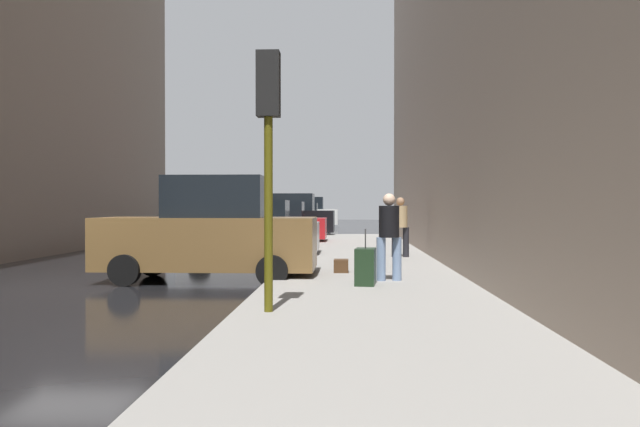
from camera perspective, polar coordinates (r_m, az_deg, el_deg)
name	(u,v)px	position (r m, az deg, el deg)	size (l,w,h in m)	color
ground_plane	(73,285)	(13.72, -21.68, -6.11)	(120.00, 120.00, 0.00)	black
sidewalk	(368,283)	(12.53, 4.39, -6.37)	(4.00, 40.00, 0.15)	gray
parked_bronze_suv	(210,233)	(13.60, -10.00, -1.77)	(4.60, 2.07, 2.25)	brown
parked_silver_sedan	(252,231)	(19.35, -6.24, -1.57)	(4.22, 2.09, 1.79)	#B7BABF
parked_red_hatchback	(277,224)	(26.07, -3.97, -0.98)	(4.20, 2.07, 1.79)	#B2191E
parked_black_suv	(291,217)	(32.32, -2.71, -0.33)	(4.63, 2.12, 2.25)	black
parked_dark_green_sedan	(299,218)	(38.21, -1.90, -0.44)	(4.22, 2.09, 1.79)	#193828
parked_white_van	(307,214)	(45.01, -1.23, -0.04)	(4.61, 2.08, 2.25)	silver
fire_hydrant	(309,243)	(18.72, -0.98, -2.72)	(0.42, 0.22, 0.70)	red
traffic_light	(268,123)	(8.73, -4.74, 8.21)	(0.32, 0.32, 3.60)	#514C0F
pedestrian_in_jeans	(389,232)	(12.29, 6.33, -1.69)	(0.52, 0.47, 1.71)	#728CB2
pedestrian_in_tan_coat	(400,224)	(18.01, 7.36, -0.93)	(0.51, 0.42, 1.71)	black
rolling_suitcase	(365,267)	(11.61, 4.17, -4.87)	(0.42, 0.60, 1.04)	black
duffel_bag	(341,266)	(13.83, 1.94, -4.80)	(0.32, 0.44, 0.28)	#472D19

